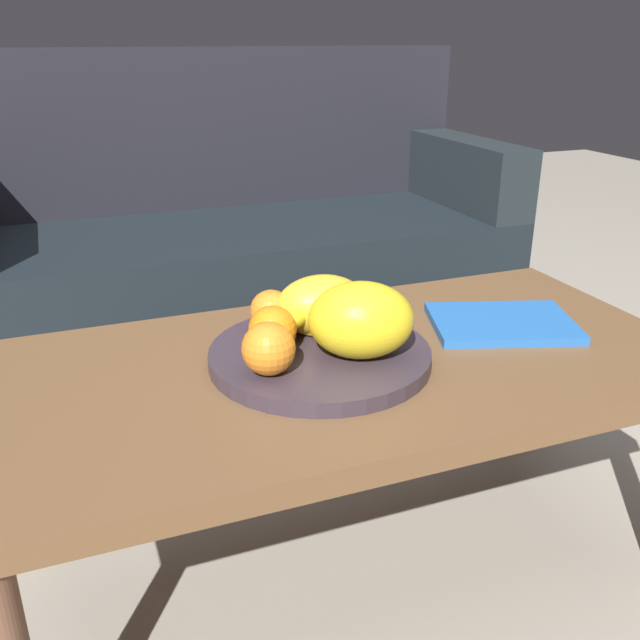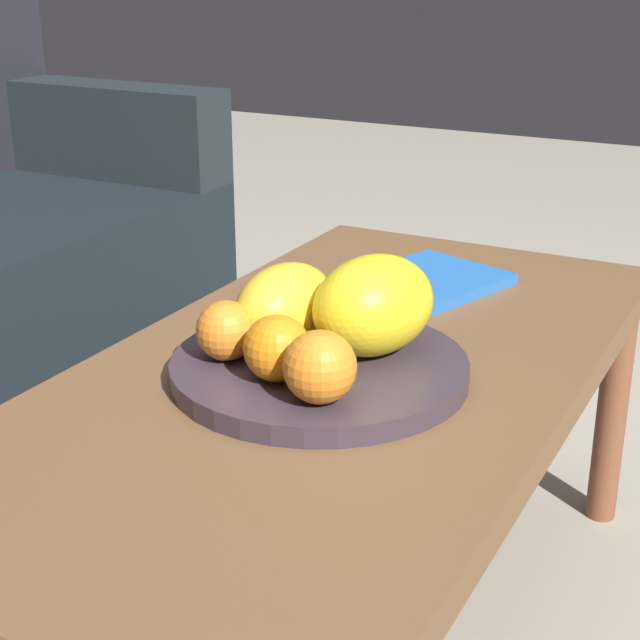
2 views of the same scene
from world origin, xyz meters
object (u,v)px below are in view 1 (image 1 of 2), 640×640
couch (233,247)px  orange_right (271,311)px  melon_smaller_beside (321,304)px  orange_front (273,330)px  orange_left (269,349)px  apple_front (365,305)px  banana_bunch (306,317)px  magazine (502,323)px  melon_large_front (363,320)px  fruit_bowl (320,356)px  coffee_table (348,385)px

couch → orange_right: bearing=-100.5°
melon_smaller_beside → orange_front: bearing=-155.0°
couch → orange_left: couch is taller
melon_smaller_beside → apple_front: size_ratio=2.51×
banana_bunch → couch: bearing=82.3°
couch → banana_bunch: 1.12m
magazine → melon_large_front: bearing=-149.6°
couch → magazine: couch is taller
orange_front → orange_left: bearing=-112.0°
orange_left → orange_front: bearing=68.0°
fruit_bowl → apple_front: bearing=34.4°
melon_smaller_beside → orange_right: size_ratio=2.13×
orange_front → coffee_table: bearing=-7.1°
coffee_table → orange_right: bearing=135.4°
fruit_bowl → magazine: 0.36m
fruit_bowl → orange_right: orange_right is taller
melon_smaller_beside → apple_front: 0.09m
orange_left → magazine: size_ratio=0.32×
apple_front → magazine: bearing=-13.3°
coffee_table → magazine: magazine is taller
melon_smaller_beside → orange_right: 0.09m
melon_smaller_beside → magazine: 0.34m
orange_left → orange_right: 0.16m
banana_bunch → melon_smaller_beside: bearing=-0.6°
coffee_table → banana_bunch: size_ratio=6.91×
melon_large_front → orange_front: (-0.13, 0.06, -0.02)m
fruit_bowl → orange_left: (-0.10, -0.05, 0.05)m
couch → melon_large_front: (-0.10, -1.20, 0.23)m
couch → melon_large_front: bearing=-94.5°
couch → orange_right: couch is taller
fruit_bowl → melon_smaller_beside: 0.09m
couch → fruit_bowl: couch is taller
orange_right → banana_bunch: (0.05, -0.04, -0.01)m
coffee_table → couch: size_ratio=0.68×
melon_large_front → magazine: (0.31, 0.07, -0.08)m
orange_left → orange_right: orange_left is taller
coffee_table → banana_bunch: 0.13m
melon_large_front → magazine: 0.32m
orange_front → orange_right: bearing=74.1°
orange_right → banana_bunch: bearing=-36.3°
melon_large_front → orange_left: bearing=-177.5°
coffee_table → orange_front: orange_front is taller
melon_smaller_beside → banana_bunch: 0.03m
coffee_table → banana_bunch: bearing=129.1°
melon_large_front → orange_left: size_ratio=2.04×
magazine → couch: bearing=119.0°
melon_large_front → orange_right: size_ratio=2.28×
fruit_bowl → apple_front: 0.14m
orange_left → fruit_bowl: bearing=27.6°
melon_smaller_beside → orange_left: 0.17m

